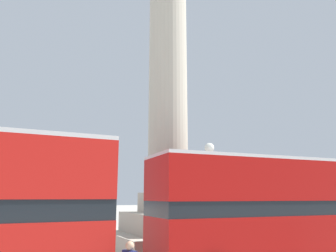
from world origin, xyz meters
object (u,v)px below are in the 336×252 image
object	(u,v)px
monument_column	(168,123)
equestrian_statue	(246,213)
bus_b	(276,207)
street_lamp	(211,192)

from	to	relation	value
monument_column	equestrian_statue	xyz separation A→B (m)	(9.13, 5.02, -5.31)
monument_column	equestrian_statue	distance (m)	11.69
monument_column	bus_b	bearing A→B (deg)	-68.31
bus_b	monument_column	bearing A→B (deg)	115.01
bus_b	street_lamp	xyz separation A→B (m)	(-1.95, 1.87, 0.60)
monument_column	equestrian_statue	world-z (taller)	monument_column
bus_b	street_lamp	bearing A→B (deg)	139.58
bus_b	street_lamp	size ratio (longest dim) A/B	2.05
equestrian_statue	street_lamp	distance (m)	12.54
monument_column	street_lamp	size ratio (longest dim) A/B	3.73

